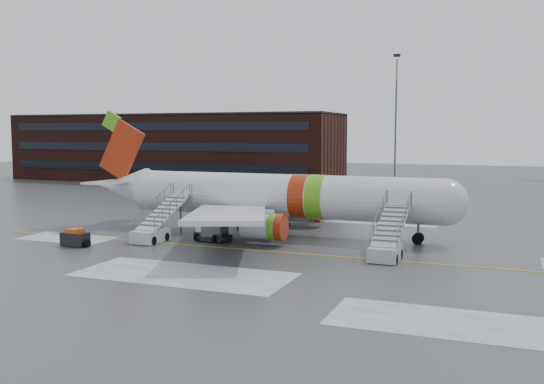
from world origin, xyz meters
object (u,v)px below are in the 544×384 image
at_px(airstair_fwd, 388,244).
at_px(uld_container, 215,230).
at_px(baggage_tractor, 75,239).
at_px(airstair_aft, 155,228).
at_px(airliner, 270,196).
at_px(pushback_tug, 209,233).

height_order(airstair_fwd, uld_container, airstair_fwd).
distance_m(uld_container, baggage_tractor, 11.18).
bearing_deg(baggage_tractor, uld_container, 32.90).
relative_size(airstair_fwd, baggage_tractor, 2.79).
distance_m(airstair_fwd, airstair_aft, 19.47).
height_order(airliner, airstair_aft, airliner).
bearing_deg(pushback_tug, baggage_tractor, -145.45).
bearing_deg(airstair_aft, uld_container, 19.00).
relative_size(airliner, airstair_aft, 4.55).
distance_m(airliner, airstair_fwd, 13.58).
bearing_deg(airstair_aft, airliner, 39.99).
xyz_separation_m(airstair_fwd, baggage_tractor, (-24.10, -4.44, -0.47)).
distance_m(airliner, pushback_tug, 6.63).
bearing_deg(airliner, airstair_fwd, -29.24).
height_order(pushback_tug, uld_container, uld_container).
xyz_separation_m(airstair_fwd, pushback_tug, (-15.24, 1.67, -0.40)).
bearing_deg(airstair_fwd, baggage_tractor, -169.57).
height_order(uld_container, baggage_tractor, uld_container).
height_order(airstair_fwd, baggage_tractor, airstair_fwd).
xyz_separation_m(airstair_fwd, airstair_aft, (-19.47, 0.00, 0.00)).
distance_m(airstair_aft, uld_container, 5.03).
bearing_deg(airstair_fwd, airliner, 150.76).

